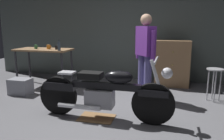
# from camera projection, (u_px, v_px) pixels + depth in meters

# --- Properties ---
(ground_plane) EXTENTS (12.00, 12.00, 0.00)m
(ground_plane) POSITION_uv_depth(u_px,v_px,m) (100.00, 118.00, 3.65)
(ground_plane) COLOR slate
(back_wall) EXTENTS (8.00, 0.12, 3.10)m
(back_wall) POSITION_uv_depth(u_px,v_px,m) (131.00, 21.00, 6.00)
(back_wall) COLOR #56605B
(back_wall) RESTS_ON ground_plane
(workbench) EXTENTS (1.30, 0.64, 0.90)m
(workbench) POSITION_uv_depth(u_px,v_px,m) (44.00, 54.00, 5.40)
(workbench) COLOR #99724C
(workbench) RESTS_ON ground_plane
(motorcycle) EXTENTS (2.19, 0.60, 1.00)m
(motorcycle) POSITION_uv_depth(u_px,v_px,m) (104.00, 92.00, 3.52)
(motorcycle) COLOR black
(motorcycle) RESTS_ON ground_plane
(person_standing) EXTENTS (0.42, 0.45, 1.67)m
(person_standing) POSITION_uv_depth(u_px,v_px,m) (145.00, 53.00, 4.43)
(person_standing) COLOR #554F8E
(person_standing) RESTS_ON ground_plane
(shop_stool) EXTENTS (0.32, 0.32, 0.64)m
(shop_stool) POSITION_uv_depth(u_px,v_px,m) (215.00, 76.00, 4.38)
(shop_stool) COLOR #B2B2B7
(shop_stool) RESTS_ON ground_plane
(wooden_dresser) EXTENTS (0.80, 0.47, 1.10)m
(wooden_dresser) POSITION_uv_depth(u_px,v_px,m) (172.00, 63.00, 5.46)
(wooden_dresser) COLOR #99724C
(wooden_dresser) RESTS_ON ground_plane
(drip_tray) EXTENTS (0.56, 0.40, 0.01)m
(drip_tray) POSITION_uv_depth(u_px,v_px,m) (97.00, 118.00, 3.65)
(drip_tray) COLOR olive
(drip_tray) RESTS_ON ground_plane
(storage_bin) EXTENTS (0.44, 0.32, 0.34)m
(storage_bin) POSITION_uv_depth(u_px,v_px,m) (21.00, 86.00, 4.85)
(storage_bin) COLOR gray
(storage_bin) RESTS_ON ground_plane
(mug_black_matte) EXTENTS (0.10, 0.07, 0.09)m
(mug_black_matte) POSITION_uv_depth(u_px,v_px,m) (57.00, 47.00, 5.24)
(mug_black_matte) COLOR black
(mug_black_matte) RESTS_ON workbench
(mug_orange_travel) EXTENTS (0.12, 0.09, 0.10)m
(mug_orange_travel) POSITION_uv_depth(u_px,v_px,m) (49.00, 47.00, 5.33)
(mug_orange_travel) COLOR orange
(mug_orange_travel) RESTS_ON workbench
(mug_green_speckled) EXTENTS (0.11, 0.07, 0.10)m
(mug_green_speckled) POSITION_uv_depth(u_px,v_px,m) (36.00, 47.00, 5.39)
(mug_green_speckled) COLOR #3D7F4C
(mug_green_speckled) RESTS_ON workbench
(bottle) EXTENTS (0.06, 0.06, 0.24)m
(bottle) POSITION_uv_depth(u_px,v_px,m) (59.00, 46.00, 4.99)
(bottle) COLOR #3F4C59
(bottle) RESTS_ON workbench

